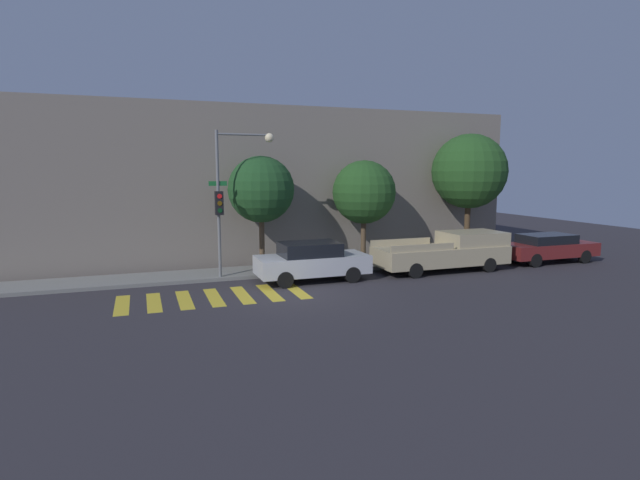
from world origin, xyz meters
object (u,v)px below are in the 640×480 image
Objects in this scene: sedan_near_corner at (312,261)px; tree_near_corner at (261,190)px; traffic_light_pole at (231,186)px; sedan_middle at (548,247)px; tree_midblock at (364,192)px; pickup_truck at (448,251)px; tree_far_end at (469,172)px.

tree_near_corner reaches higher than sedan_near_corner.
tree_near_corner is at bearing 120.71° from sedan_near_corner.
sedan_middle is at bearing -5.00° from traffic_light_pole.
sedan_near_corner is 0.93× the size of sedan_middle.
pickup_truck is at bearing -39.29° from tree_midblock.
sedan_middle is 0.98× the size of tree_midblock.
traffic_light_pole is at bearing 175.00° from sedan_middle.
traffic_light_pole is at bearing -142.79° from tree_near_corner.
traffic_light_pole is at bearing -169.87° from tree_midblock.
pickup_truck is 5.50m from sedan_middle.
tree_midblock is at bearing 10.13° from traffic_light_pole.
tree_midblock is 0.78× the size of tree_far_end.
pickup_truck is 4.95m from tree_far_end.
pickup_truck is 1.22× the size of tree_midblock.
sedan_near_corner is at bearing -165.06° from tree_far_end.
tree_midblock is (-8.40, 2.37, 2.60)m from sedan_middle.
sedan_middle is at bearing -40.28° from tree_far_end.
traffic_light_pole is at bearing 156.01° from sedan_near_corner.
tree_midblock is (-2.90, 2.37, 2.48)m from pickup_truck.
pickup_truck is 8.41m from tree_near_corner.
sedan_middle is 5.09m from tree_far_end.
traffic_light_pole reaches higher than tree_midblock.
pickup_truck is 1.18× the size of tree_near_corner.
tree_far_end is at bearing 14.94° from sedan_near_corner.
sedan_middle is at bearing -10.26° from tree_near_corner.
sedan_near_corner is at bearing -180.00° from sedan_middle.
tree_far_end is (-2.80, 2.37, 3.52)m from sedan_middle.
sedan_near_corner is (2.86, -1.27, -2.89)m from traffic_light_pole.
tree_midblock is at bearing 0.00° from tree_near_corner.
traffic_light_pole is at bearing 172.01° from pickup_truck.
tree_near_corner is at bearing 180.00° from tree_midblock.
tree_far_end reaches higher than sedan_middle.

